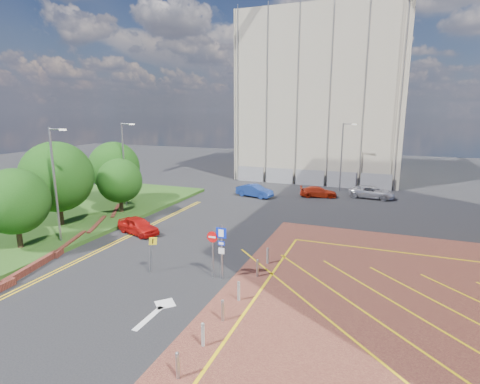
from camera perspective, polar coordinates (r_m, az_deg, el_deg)
The scene contains 19 objects.
ground at distance 21.29m, azimuth -5.16°, elevation -13.90°, with size 140.00×140.00×0.00m, color black.
grass_bed at distance 36.37m, azimuth -27.06°, elevation -3.78°, with size 14.00×32.00×0.30m, color #284A17.
retaining_wall at distance 29.37m, azimuth -24.65°, elevation -7.08°, with size 6.06×20.33×0.40m.
tree_a at distance 28.90m, azimuth -31.11°, elevation -1.24°, with size 4.40×4.40×5.41m.
tree_b at distance 33.06m, azimuth -26.11°, elevation 2.08°, with size 5.60×5.60×6.74m.
tree_c at distance 35.47m, azimuth -17.87°, elevation 1.65°, with size 4.00×4.00×4.90m.
tree_d at distance 39.54m, azimuth -18.63°, elevation 3.64°, with size 5.00×5.00×6.08m.
lamp_left_near at distance 28.75m, azimuth -26.31°, elevation 1.56°, with size 1.53×0.16×8.00m.
lamp_left_far at distance 37.36m, azimuth -17.21°, elevation 4.49°, with size 1.53×0.16×8.00m.
lamp_back at distance 45.59m, azimuth 15.32°, elevation 5.54°, with size 1.53×0.16×8.00m.
sign_cluster at distance 21.21m, azimuth -3.35°, elevation -8.22°, with size 1.17×0.12×3.20m.
warning_sign at distance 22.65m, azimuth -13.32°, elevation -8.60°, with size 0.56×0.38×2.25m.
bollard_row at distance 18.88m, azimuth -0.97°, elevation -15.87°, with size 0.14×11.14×0.90m.
construction_building at distance 57.75m, azimuth 12.84°, elevation 13.61°, with size 21.20×19.20×22.00m, color #B2AB92.
construction_fence at distance 48.42m, azimuth 11.72°, elevation 2.07°, with size 21.60×0.06×2.00m, color gray.
car_red_left at distance 30.19m, azimuth -15.27°, elevation -4.96°, with size 1.54×3.82×1.30m, color red.
car_blue_back at distance 41.49m, azimuth 2.24°, elevation 0.20°, with size 1.46×4.20×1.38m, color navy.
car_red_back at distance 42.29m, azimuth 11.83°, elevation 0.03°, with size 1.64×4.04×1.17m, color #AC240E.
car_silver_back at distance 43.33m, azimuth 19.43°, elevation -0.02°, with size 2.20×4.76×1.32m, color silver.
Camera 1 is at (8.55, -17.09, 9.38)m, focal length 28.00 mm.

